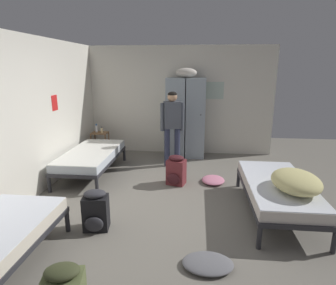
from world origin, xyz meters
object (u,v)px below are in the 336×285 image
backpack_maroon (176,171)px  clothes_pile_grey (208,263)px  clothes_pile_pink (213,180)px  bed_left_rear (91,156)px  locker_bank (186,116)px  water_bottle (97,129)px  shelf_unit (100,141)px  bed_right (277,189)px  backpack_black (96,211)px  person_traveler (172,122)px  bedding_heap (296,181)px  lotion_bottle (102,130)px

backpack_maroon → clothes_pile_grey: bearing=-77.0°
clothes_pile_pink → clothes_pile_grey: size_ratio=0.88×
bed_left_rear → locker_bank: bearing=38.7°
locker_bank → water_bottle: 2.15m
shelf_unit → clothes_pile_pink: 3.03m
bed_right → backpack_black: backpack_black is taller
person_traveler → bedding_heap: bearing=-50.4°
backpack_maroon → locker_bank: bearing=87.3°
locker_bank → clothes_pile_pink: (0.60, -1.62, -0.92)m
locker_bank → bed_right: size_ratio=1.09×
locker_bank → person_traveler: bearing=-108.8°
backpack_maroon → backpack_black: same height
water_bottle → backpack_maroon: water_bottle is taller
person_traveler → water_bottle: size_ratio=8.02×
bed_left_rear → water_bottle: bearing=104.5°
bed_left_rear → bed_right: 3.49m
shelf_unit → water_bottle: water_bottle is taller
locker_bank → person_traveler: locker_bank is taller
lotion_bottle → clothes_pile_grey: size_ratio=0.26×
clothes_pile_pink → person_traveler: bearing=133.8°
bedding_heap → clothes_pile_pink: (-1.00, 1.35, -0.57)m
shelf_unit → person_traveler: (1.80, -0.56, 0.62)m
bed_left_rear → lotion_bottle: size_ratio=13.12×
backpack_maroon → water_bottle: bearing=141.7°
bed_right → shelf_unit: bearing=144.4°
water_bottle → clothes_pile_grey: 4.65m
clothes_pile_pink → clothes_pile_grey: 2.38m
bed_left_rear → clothes_pile_grey: (2.22, -2.56, -0.34)m
shelf_unit → person_traveler: size_ratio=0.36×
bed_left_rear → lotion_bottle: bearing=98.4°
bedding_heap → person_traveler: 2.93m
person_traveler → locker_bank: bearing=71.2°
bed_left_rear → water_bottle: water_bottle is taller
backpack_black → clothes_pile_pink: size_ratio=1.13×
person_traveler → backpack_black: person_traveler is taller
locker_bank → shelf_unit: size_ratio=3.63×
locker_bank → backpack_maroon: locker_bank is taller
bedding_heap → water_bottle: 4.67m
locker_bank → bed_right: 3.11m
locker_bank → clothes_pile_pink: size_ratio=4.24×
bed_right → backpack_maroon: backpack_maroon is taller
locker_bank → backpack_maroon: (-0.09, -1.77, -0.71)m
lotion_bottle → clothes_pile_pink: (2.58, -1.40, -0.59)m
locker_bank → bedding_heap: size_ratio=2.54×
shelf_unit → backpack_maroon: bearing=-39.1°
lotion_bottle → clothes_pile_pink: lotion_bottle is taller
person_traveler → backpack_black: size_ratio=2.91×
water_bottle → lotion_bottle: (0.15, -0.06, -0.03)m
lotion_bottle → backpack_maroon: size_ratio=0.26×
bed_left_rear → lotion_bottle: (-0.18, 1.22, 0.25)m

